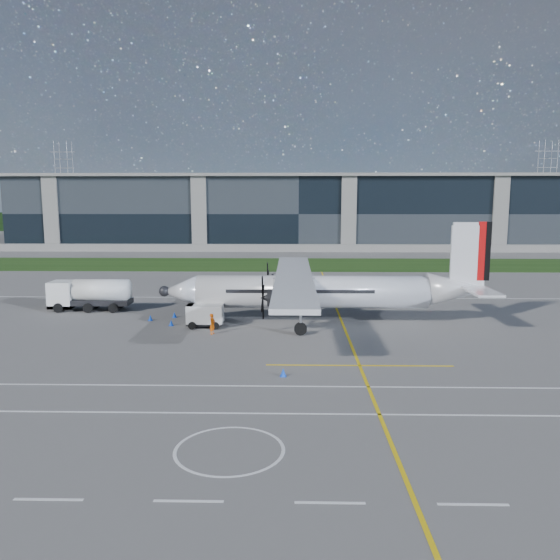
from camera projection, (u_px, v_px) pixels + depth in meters
ground at (301, 271)px, 80.47m from camera, size 400.00×400.00×0.00m
grass_strip at (300, 264)px, 88.38m from camera, size 400.00×18.00×0.04m
terminal_building at (298, 213)px, 118.91m from camera, size 120.00×20.00×15.00m
tree_line at (296, 222)px, 178.90m from camera, size 400.00×6.00×6.00m
pylon_west at (65, 186)px, 188.71m from camera, size 9.00×4.60×30.00m
pylon_east at (546, 185)px, 185.20m from camera, size 9.00×4.60×30.00m
yellow_taxiway_centerline at (338, 313)px, 50.74m from camera, size 0.20×70.00×0.01m
white_lane_line at (319, 414)px, 27.08m from camera, size 90.00×0.15×0.01m
turboprop_aircraft at (324, 273)px, 46.45m from camera, size 27.93×28.96×8.69m
fuel_tanker_truck at (85, 295)px, 52.03m from camera, size 7.98×2.59×2.99m
baggage_tug at (205, 316)px, 45.28m from camera, size 3.16×1.89×1.89m
ground_crew_person at (212, 322)px, 42.92m from camera, size 0.78×0.91×1.88m
safety_cone_nose_stbd at (174, 315)px, 49.06m from camera, size 0.36×0.36×0.50m
safety_cone_stbdwing at (292, 291)px, 61.47m from camera, size 0.36×0.36×0.50m
safety_cone_nose_port at (171, 323)px, 45.86m from camera, size 0.36×0.36×0.50m
safety_cone_portwing at (283, 372)px, 32.78m from camera, size 0.36×0.36×0.50m
safety_cone_fwd at (150, 318)px, 47.81m from camera, size 0.36×0.36×0.50m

